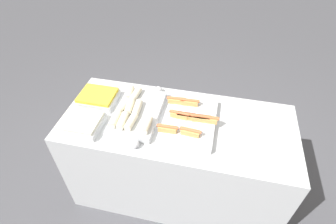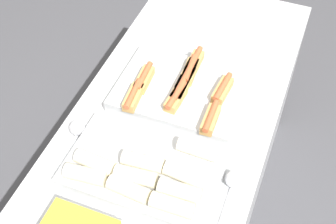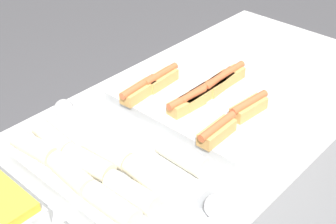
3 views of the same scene
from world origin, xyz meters
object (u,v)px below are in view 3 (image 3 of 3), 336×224
at_px(serving_spoon_near, 214,209).
at_px(serving_spoon_far, 61,111).
at_px(tray_wraps, 107,166).
at_px(tray_hotdogs, 202,103).

xyz_separation_m(serving_spoon_near, serving_spoon_far, (0.01, 0.58, -0.00)).
bearing_deg(serving_spoon_near, serving_spoon_far, 89.36).
distance_m(tray_wraps, serving_spoon_near, 0.29).
relative_size(tray_wraps, serving_spoon_near, 2.17).
distance_m(tray_wraps, serving_spoon_far, 0.31).
height_order(serving_spoon_near, serving_spoon_far, same).
height_order(tray_hotdogs, serving_spoon_far, tray_hotdogs).
distance_m(serving_spoon_near, serving_spoon_far, 0.58).
xyz_separation_m(tray_hotdogs, serving_spoon_near, (-0.32, -0.29, -0.01)).
bearing_deg(serving_spoon_near, tray_hotdogs, 42.64).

